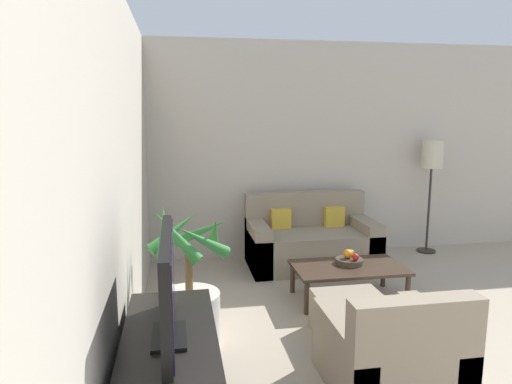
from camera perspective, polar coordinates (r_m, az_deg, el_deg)
The scene contains 13 objects.
wall_back at distance 6.40m, azimuth 17.98°, elevation 5.15°, with size 8.27×0.06×2.70m.
wall_left at distance 2.82m, azimuth -17.66°, elevation -0.27°, with size 0.06×7.31×2.70m.
television at distance 2.45m, azimuth -10.92°, elevation -11.64°, with size 0.18×0.90×0.56m.
potted_palm at distance 3.68m, azimuth -8.28°, elevation -13.33°, with size 0.68×0.69×1.15m.
sofa_loveseat at distance 5.55m, azimuth 6.87°, elevation -6.23°, with size 1.51×0.80×0.85m.
floor_lamp at distance 6.29m, azimuth 21.13°, elevation 3.60°, with size 0.27×0.27×1.48m.
coffee_table at distance 4.63m, azimuth 11.49°, elevation -9.50°, with size 1.08×0.62×0.34m.
fruit_bowl at distance 4.68m, azimuth 11.57°, elevation -8.45°, with size 0.27×0.27×0.05m.
apple_red at distance 4.62m, azimuth 12.34°, elevation -7.94°, with size 0.07×0.07×0.07m.
apple_green at distance 4.75m, azimuth 11.80°, elevation -7.44°, with size 0.07×0.07×0.07m.
orange_fruit at distance 4.66m, azimuth 11.41°, elevation -7.58°, with size 0.09×0.09×0.09m.
armchair at distance 3.31m, azimuth 16.51°, elevation -18.84°, with size 0.81×0.79×0.76m.
ottoman at distance 3.96m, azimuth 11.74°, elevation -15.02°, with size 0.56×0.51×0.34m.
Camera 1 is at (-2.98, 0.10, 1.83)m, focal length 32.00 mm.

